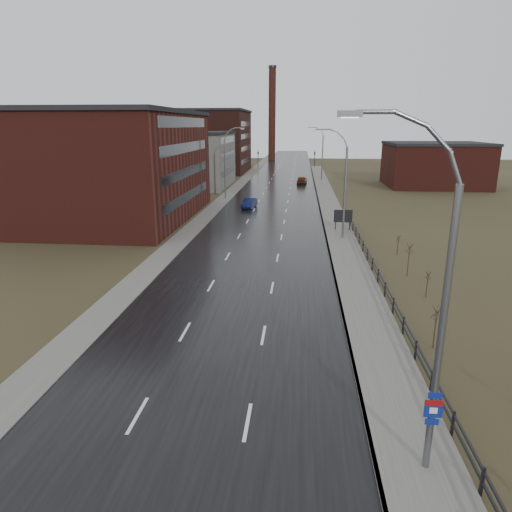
% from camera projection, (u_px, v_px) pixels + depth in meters
% --- Properties ---
extents(ground, '(320.00, 320.00, 0.00)m').
position_uv_depth(ground, '(164.00, 495.00, 14.91)').
color(ground, '#2D2819').
rests_on(ground, ground).
extents(road, '(14.00, 300.00, 0.06)m').
position_uv_depth(road, '(273.00, 201.00, 72.30)').
color(road, black).
rests_on(road, ground).
extents(sidewalk_right, '(3.20, 180.00, 0.18)m').
position_uv_depth(sidewalk_right, '(341.00, 240.00, 47.57)').
color(sidewalk_right, '#595651').
rests_on(sidewalk_right, ground).
extents(curb_right, '(0.16, 180.00, 0.18)m').
position_uv_depth(curb_right, '(327.00, 240.00, 47.71)').
color(curb_right, slate).
rests_on(curb_right, ground).
extents(sidewalk_left, '(2.40, 260.00, 0.12)m').
position_uv_depth(sidewalk_left, '(222.00, 200.00, 73.05)').
color(sidewalk_left, '#595651').
rests_on(sidewalk_left, ground).
extents(warehouse_near, '(22.44, 28.56, 13.50)m').
position_uv_depth(warehouse_near, '(102.00, 165.00, 58.04)').
color(warehouse_near, '#471914').
rests_on(warehouse_near, ground).
extents(warehouse_mid, '(16.32, 20.40, 10.50)m').
position_uv_depth(warehouse_mid, '(188.00, 159.00, 89.75)').
color(warehouse_mid, slate).
rests_on(warehouse_mid, ground).
extents(warehouse_far, '(26.52, 24.48, 15.50)m').
position_uv_depth(warehouse_far, '(196.00, 141.00, 118.22)').
color(warehouse_far, '#331611').
rests_on(warehouse_far, ground).
extents(building_right, '(18.36, 16.32, 8.50)m').
position_uv_depth(building_right, '(434.00, 164.00, 89.38)').
color(building_right, '#471914').
rests_on(building_right, ground).
extents(smokestack, '(2.70, 2.70, 30.70)m').
position_uv_depth(smokestack, '(272.00, 114.00, 154.69)').
color(smokestack, '#331611').
rests_on(smokestack, ground).
extents(streetlight_main, '(3.91, 0.29, 12.11)m').
position_uv_depth(streetlight_main, '(434.00, 309.00, 14.36)').
color(streetlight_main, slate).
rests_on(streetlight_main, ground).
extents(streetlight_right_mid, '(3.36, 0.28, 11.35)m').
position_uv_depth(streetlight_right_mid, '(342.00, 184.00, 46.95)').
color(streetlight_right_mid, slate).
rests_on(streetlight_right_mid, ground).
extents(streetlight_left, '(3.36, 0.28, 11.35)m').
position_uv_depth(streetlight_left, '(227.00, 163.00, 73.33)').
color(streetlight_left, slate).
rests_on(streetlight_left, ground).
extents(streetlight_right_far, '(3.36, 0.28, 11.35)m').
position_uv_depth(streetlight_right_far, '(321.00, 153.00, 98.61)').
color(streetlight_right_far, slate).
rests_on(streetlight_right_far, ground).
extents(guardrail, '(0.10, 53.05, 1.10)m').
position_uv_depth(guardrail, '(387.00, 291.00, 31.28)').
color(guardrail, black).
rests_on(guardrail, ground).
extents(shrub_c, '(0.57, 0.60, 2.42)m').
position_uv_depth(shrub_c, '(435.00, 326.00, 24.44)').
color(shrub_c, '#382D23').
rests_on(shrub_c, ground).
extents(shrub_d, '(0.46, 0.48, 1.92)m').
position_uv_depth(shrub_d, '(427.00, 283.00, 31.86)').
color(shrub_d, '#382D23').
rests_on(shrub_d, ground).
extents(shrub_e, '(0.64, 0.68, 2.73)m').
position_uv_depth(shrub_e, '(409.00, 259.00, 36.18)').
color(shrub_e, '#382D23').
rests_on(shrub_e, ground).
extents(shrub_f, '(0.46, 0.48, 1.90)m').
position_uv_depth(shrub_f, '(398.00, 245.00, 42.18)').
color(shrub_f, '#382D23').
rests_on(shrub_f, ground).
extents(billboard, '(2.08, 0.17, 2.49)m').
position_uv_depth(billboard, '(343.00, 217.00, 51.57)').
color(billboard, black).
rests_on(billboard, ground).
extents(traffic_light_left, '(0.58, 2.73, 5.30)m').
position_uv_depth(traffic_light_left, '(258.00, 151.00, 129.19)').
color(traffic_light_left, black).
rests_on(traffic_light_left, ground).
extents(traffic_light_right, '(0.58, 2.73, 5.30)m').
position_uv_depth(traffic_light_right, '(315.00, 151.00, 127.70)').
color(traffic_light_right, black).
rests_on(traffic_light_right, ground).
extents(car_near, '(2.05, 4.52, 1.44)m').
position_uv_depth(car_near, '(249.00, 203.00, 66.24)').
color(car_near, '#0D1643').
rests_on(car_near, ground).
extents(car_far, '(2.22, 4.86, 1.62)m').
position_uv_depth(car_far, '(302.00, 180.00, 93.44)').
color(car_far, '#4E1E0D').
rests_on(car_far, ground).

